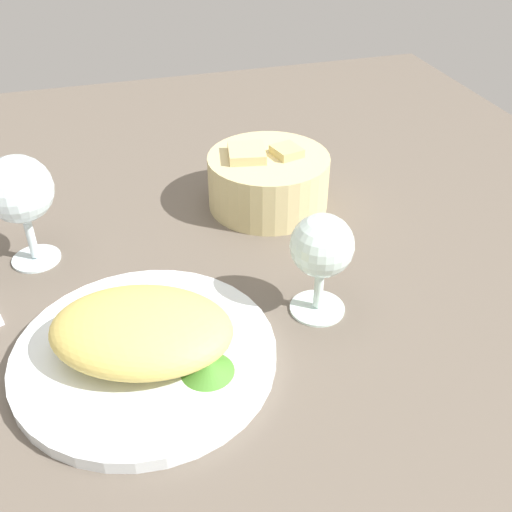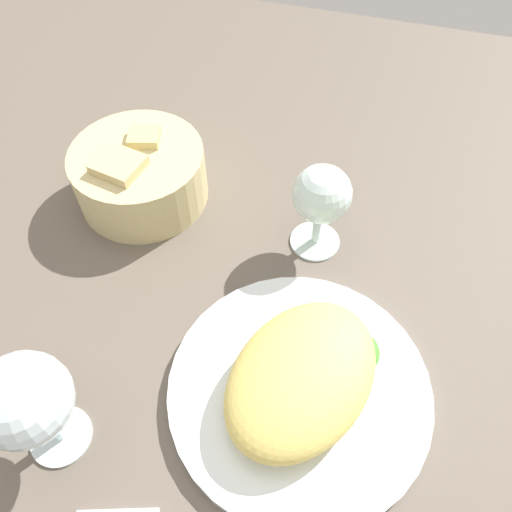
% 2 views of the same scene
% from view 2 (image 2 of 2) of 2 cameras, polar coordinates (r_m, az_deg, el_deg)
% --- Properties ---
extents(ground_plane, '(1.40, 1.40, 0.02)m').
position_cam_2_polar(ground_plane, '(0.54, -4.62, -11.78)').
color(ground_plane, '#5F5449').
extents(plate, '(0.25, 0.25, 0.01)m').
position_cam_2_polar(plate, '(0.51, 4.86, -14.71)').
color(plate, white).
rests_on(plate, ground_plane).
extents(omelette, '(0.20, 0.17, 0.05)m').
position_cam_2_polar(omelette, '(0.48, 5.13, -13.32)').
color(omelette, '#DAC05E').
rests_on(omelette, plate).
extents(lettuce_garnish, '(0.05, 0.05, 0.02)m').
position_cam_2_polar(lettuce_garnish, '(0.52, 11.13, -10.00)').
color(lettuce_garnish, '#44842D').
rests_on(lettuce_garnish, plate).
extents(bread_basket, '(0.16, 0.16, 0.08)m').
position_cam_2_polar(bread_basket, '(0.65, -12.93, 8.87)').
color(bread_basket, '#CABA81').
rests_on(bread_basket, ground_plane).
extents(wine_glass_near, '(0.07, 0.07, 0.12)m').
position_cam_2_polar(wine_glass_near, '(0.55, 7.33, 6.44)').
color(wine_glass_near, silver).
rests_on(wine_glass_near, ground_plane).
extents(wine_glass_far, '(0.08, 0.08, 0.13)m').
position_cam_2_polar(wine_glass_far, '(0.45, -24.41, -14.65)').
color(wine_glass_far, silver).
rests_on(wine_glass_far, ground_plane).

